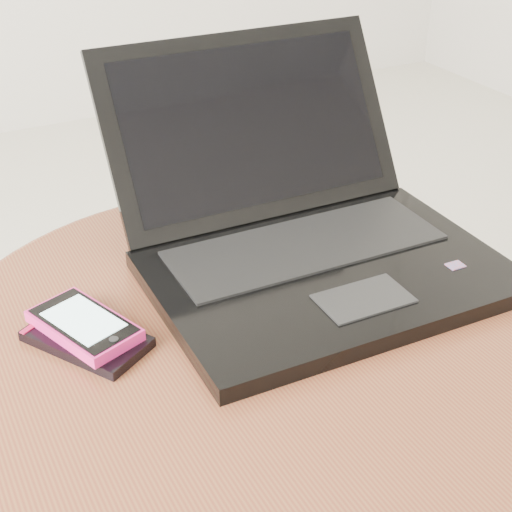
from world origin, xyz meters
TOP-DOWN VIEW (x-y plane):
  - table at (0.05, -0.09)m, footprint 0.67×0.67m
  - laptop at (0.16, 0.01)m, footprint 0.39×0.40m
  - phone_black at (-0.11, -0.03)m, footprint 0.12×0.14m
  - phone_pink at (-0.11, -0.03)m, footprint 0.10×0.13m

SIDE VIEW (x-z plane):
  - table at x=0.05m, z-range 0.15..0.69m
  - phone_black at x=-0.11m, z-range 0.53..0.55m
  - phone_pink at x=-0.11m, z-range 0.55..0.56m
  - laptop at x=0.16m, z-range 0.47..0.69m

